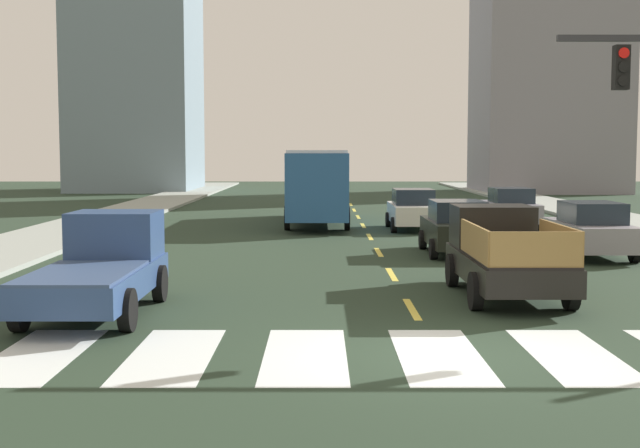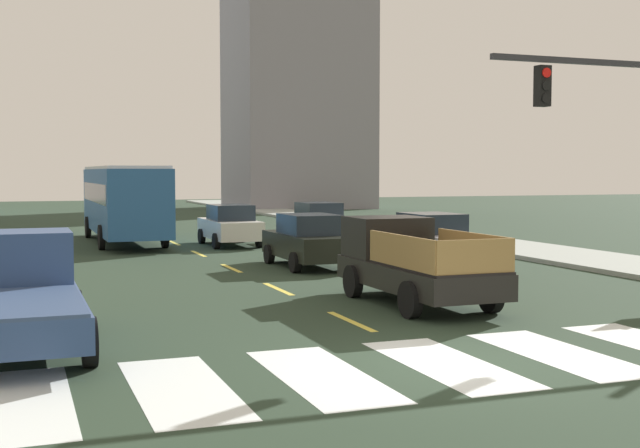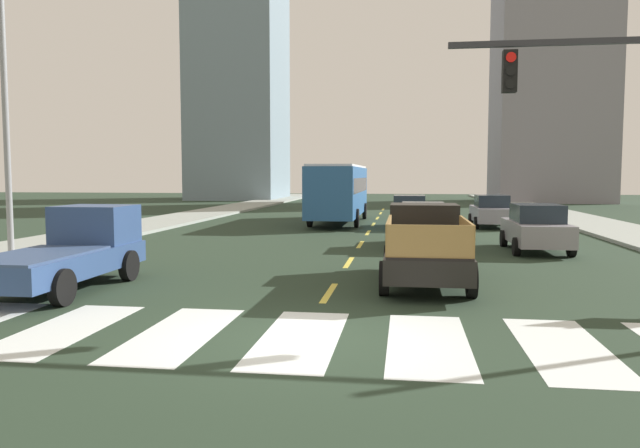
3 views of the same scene
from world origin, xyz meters
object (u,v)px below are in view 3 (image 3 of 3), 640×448
(city_bus, at_px, (339,189))
(streetlight_left, at_px, (10,107))
(pickup_dark, at_px, (71,250))
(sedan_near_left, at_px, (491,211))
(sedan_near_right, at_px, (536,228))
(sedan_mid, at_px, (409,212))
(sedan_far, at_px, (423,225))
(pickup_stakebed, at_px, (425,246))

(city_bus, height_order, streetlight_left, streetlight_left)
(pickup_dark, distance_m, sedan_near_left, 22.99)
(sedan_near_right, bearing_deg, sedan_mid, 118.15)
(sedan_near_left, bearing_deg, sedan_far, -109.71)
(pickup_stakebed, distance_m, city_bus, 19.44)
(sedan_far, xyz_separation_m, sedan_near_right, (4.01, -0.79, 0.00))
(pickup_stakebed, distance_m, sedan_mid, 16.08)
(sedan_near_right, bearing_deg, sedan_near_left, 93.21)
(sedan_far, xyz_separation_m, streetlight_left, (-13.49, -5.11, 4.11))
(pickup_dark, xyz_separation_m, sedan_mid, (8.34, 18.11, -0.06))
(pickup_dark, bearing_deg, pickup_stakebed, 14.73)
(city_bus, relative_size, sedan_far, 2.45)
(sedan_near_left, bearing_deg, pickup_stakebed, -100.92)
(city_bus, relative_size, sedan_near_right, 2.45)
(city_bus, bearing_deg, sedan_near_right, -53.61)
(city_bus, distance_m, streetlight_left, 18.98)
(pickup_dark, height_order, sedan_far, pickup_dark)
(sedan_near_left, bearing_deg, streetlight_left, -137.55)
(city_bus, bearing_deg, sedan_near_left, -10.63)
(pickup_stakebed, relative_size, sedan_far, 1.18)
(city_bus, distance_m, sedan_near_right, 14.82)
(pickup_dark, relative_size, sedan_mid, 1.18)
(pickup_stakebed, relative_size, pickup_dark, 1.00)
(sedan_mid, bearing_deg, sedan_near_right, -66.86)
(pickup_stakebed, relative_size, sedan_mid, 1.18)
(sedan_far, relative_size, sedan_near_right, 1.00)
(sedan_mid, bearing_deg, streetlight_left, -136.51)
(pickup_dark, distance_m, sedan_mid, 19.94)
(sedan_far, height_order, streetlight_left, streetlight_left)
(city_bus, relative_size, sedan_near_left, 2.45)
(sedan_near_right, bearing_deg, city_bus, 127.29)
(sedan_near_right, distance_m, streetlight_left, 18.48)
(sedan_mid, relative_size, sedan_near_left, 1.00)
(pickup_stakebed, height_order, streetlight_left, streetlight_left)
(pickup_stakebed, height_order, sedan_far, pickup_stakebed)
(sedan_mid, distance_m, sedan_near_right, 10.28)
(pickup_dark, relative_size, sedan_near_left, 1.18)
(pickup_stakebed, xyz_separation_m, sedan_near_right, (4.17, 6.82, -0.08))
(pickup_dark, bearing_deg, sedan_far, 49.09)
(city_bus, bearing_deg, pickup_stakebed, -75.81)
(streetlight_left, bearing_deg, pickup_stakebed, -10.66)
(city_bus, xyz_separation_m, sedan_mid, (3.99, -2.85, -1.09))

